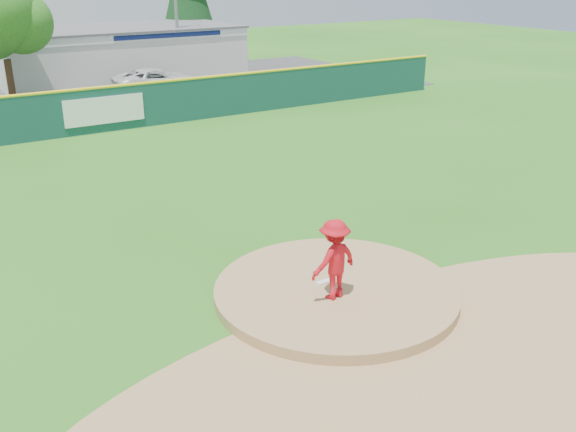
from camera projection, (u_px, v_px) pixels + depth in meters
ground at (336, 296)px, 14.54m from camera, size 120.00×120.00×0.00m
pitchers_mound at (336, 296)px, 14.54m from camera, size 5.50×5.50×0.50m
pitching_rubber at (328, 281)px, 14.67m from camera, size 0.60×0.15×0.04m
infield_dirt_arc at (430, 360)px, 12.18m from camera, size 15.40×15.40×0.01m
parking_lot at (46, 100)px, 35.68m from camera, size 44.00×16.00×0.02m
pitcher at (334, 259)px, 13.68m from camera, size 1.23×0.80×1.80m
van at (157, 81)px, 37.46m from camera, size 5.30×2.81×1.42m
pool_building_grp at (118, 53)px, 42.01m from camera, size 15.20×8.20×3.31m
fence_banners at (4, 122)px, 26.35m from camera, size 12.04×0.04×1.20m
outfield_fence at (92, 109)px, 28.24m from camera, size 40.00×0.14×2.07m
deciduous_tree at (1, 19)px, 31.45m from camera, size 5.60×5.60×7.36m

